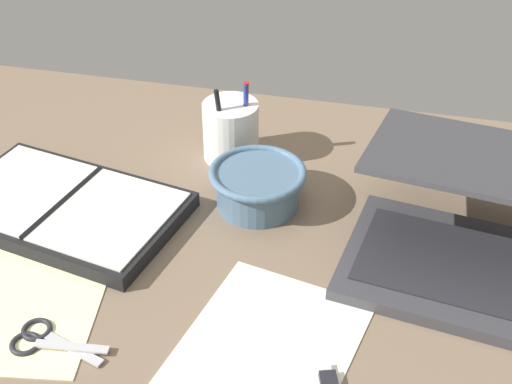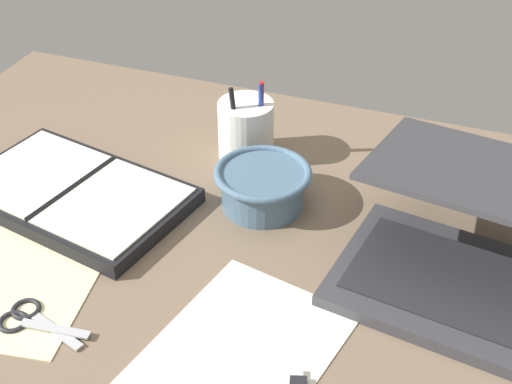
# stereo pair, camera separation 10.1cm
# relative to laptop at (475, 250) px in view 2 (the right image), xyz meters

# --- Properties ---
(desk_top) EXTENTS (1.40, 1.00, 0.02)m
(desk_top) POSITION_rel_laptop_xyz_m (-0.28, -0.09, -0.06)
(desk_top) COLOR #75604C
(desk_top) RESTS_ON ground
(laptop) EXTENTS (0.37, 0.37, 0.15)m
(laptop) POSITION_rel_laptop_xyz_m (0.00, 0.00, 0.00)
(laptop) COLOR #38383D
(laptop) RESTS_ON desk_top
(bowl) EXTENTS (0.15, 0.15, 0.06)m
(bowl) POSITION_rel_laptop_xyz_m (-0.32, 0.06, -0.02)
(bowl) COLOR slate
(bowl) RESTS_ON desk_top
(pen_cup) EXTENTS (0.09, 0.09, 0.14)m
(pen_cup) POSITION_rel_laptop_xyz_m (-0.39, 0.18, -0.00)
(pen_cup) COLOR white
(pen_cup) RESTS_ON desk_top
(planner) EXTENTS (0.38, 0.28, 0.03)m
(planner) POSITION_rel_laptop_xyz_m (-0.60, -0.03, -0.04)
(planner) COLOR black
(planner) RESTS_ON desk_top
(scissors) EXTENTS (0.12, 0.06, 0.01)m
(scissors) POSITION_rel_laptop_xyz_m (-0.51, -0.27, -0.05)
(scissors) COLOR #B7B7BC
(scissors) RESTS_ON desk_top
(paper_sheet_front) EXTENTS (0.26, 0.33, 0.00)m
(paper_sheet_front) POSITION_rel_laptop_xyz_m (-0.25, -0.24, -0.05)
(paper_sheet_front) COLOR silver
(paper_sheet_front) RESTS_ON desk_top
(paper_sheet_beside_planner) EXTENTS (0.24, 0.30, 0.00)m
(paper_sheet_beside_planner) POSITION_rel_laptop_xyz_m (-0.57, -0.20, -0.05)
(paper_sheet_beside_planner) COLOR #F4EFB2
(paper_sheet_beside_planner) RESTS_ON desk_top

